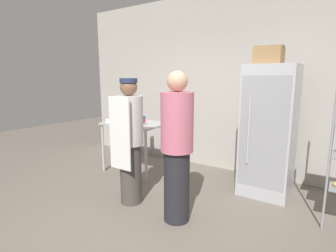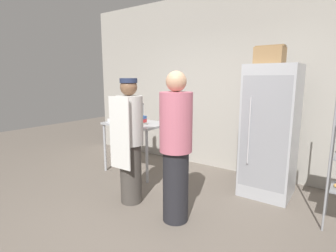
{
  "view_description": "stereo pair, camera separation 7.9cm",
  "coord_description": "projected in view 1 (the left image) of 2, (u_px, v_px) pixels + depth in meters",
  "views": [
    {
      "loc": [
        1.67,
        -2.13,
        1.62
      ],
      "look_at": [
        -0.18,
        0.65,
        1.02
      ],
      "focal_mm": 28.0,
      "sensor_mm": 36.0,
      "label": 1
    },
    {
      "loc": [
        1.73,
        -2.08,
        1.62
      ],
      "look_at": [
        -0.18,
        0.65,
        1.02
      ],
      "focal_mm": 28.0,
      "sensor_mm": 36.0,
      "label": 2
    }
  ],
  "objects": [
    {
      "name": "ground_plane",
      "position": [
        149.0,
        225.0,
        2.94
      ],
      "size": [
        14.0,
        14.0,
        0.0
      ],
      "primitive_type": "plane",
      "color": "#6B6056"
    },
    {
      "name": "person_customer",
      "position": [
        177.0,
        147.0,
        2.91
      ],
      "size": [
        0.36,
        0.36,
        1.71
      ],
      "color": "#232328",
      "rests_on": "ground_plane"
    },
    {
      "name": "binder_stack",
      "position": [
        134.0,
        121.0,
        4.24
      ],
      "size": [
        0.29,
        0.25,
        0.15
      ],
      "color": "silver",
      "rests_on": "prep_counter"
    },
    {
      "name": "prep_counter",
      "position": [
        135.0,
        129.0,
        4.53
      ],
      "size": [
        1.04,
        0.71,
        0.88
      ],
      "color": "#ADAFB5",
      "rests_on": "ground_plane"
    },
    {
      "name": "donut_box",
      "position": [
        116.0,
        119.0,
        4.61
      ],
      "size": [
        0.28,
        0.21,
        0.25
      ],
      "color": "white",
      "rests_on": "prep_counter"
    },
    {
      "name": "back_wall",
      "position": [
        229.0,
        83.0,
        4.56
      ],
      "size": [
        6.4,
        0.12,
        3.1
      ],
      "primitive_type": "cube",
      "color": "#ADA89E",
      "rests_on": "ground_plane"
    },
    {
      "name": "cardboard_storage_box",
      "position": [
        269.0,
        55.0,
        3.42
      ],
      "size": [
        0.36,
        0.29,
        0.23
      ],
      "color": "#937047",
      "rests_on": "refrigerator"
    },
    {
      "name": "person_baker",
      "position": [
        130.0,
        140.0,
        3.35
      ],
      "size": [
        0.35,
        0.36,
        1.63
      ],
      "color": "#47423D",
      "rests_on": "ground_plane"
    },
    {
      "name": "refrigerator",
      "position": [
        269.0,
        131.0,
        3.64
      ],
      "size": [
        0.66,
        0.69,
        1.81
      ],
      "color": "#ADAFB5",
      "rests_on": "ground_plane"
    },
    {
      "name": "blender_pitcher",
      "position": [
        139.0,
        113.0,
        4.78
      ],
      "size": [
        0.12,
        0.12,
        0.3
      ],
      "color": "#99999E",
      "rests_on": "prep_counter"
    }
  ]
}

